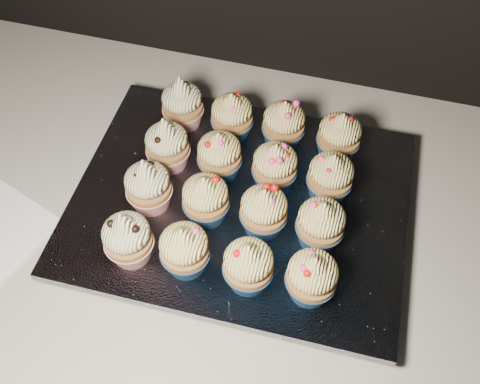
# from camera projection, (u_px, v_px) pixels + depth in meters

# --- Properties ---
(cabinet) EXTENTS (2.40, 0.60, 0.86)m
(cabinet) POSITION_uv_depth(u_px,v_px,m) (185.00, 313.00, 1.18)
(cabinet) COLOR black
(cabinet) RESTS_ON ground
(worktop) EXTENTS (2.44, 0.64, 0.04)m
(worktop) POSITION_uv_depth(u_px,v_px,m) (160.00, 196.00, 0.82)
(worktop) COLOR beige
(worktop) RESTS_ON cabinet
(baking_tray) EXTENTS (0.43, 0.33, 0.02)m
(baking_tray) POSITION_uv_depth(u_px,v_px,m) (240.00, 208.00, 0.77)
(baking_tray) COLOR black
(baking_tray) RESTS_ON worktop
(foil_lining) EXTENTS (0.47, 0.37, 0.01)m
(foil_lining) POSITION_uv_depth(u_px,v_px,m) (240.00, 201.00, 0.75)
(foil_lining) COLOR silver
(foil_lining) RESTS_ON baking_tray
(cupcake_0) EXTENTS (0.06, 0.06, 0.10)m
(cupcake_0) POSITION_uv_depth(u_px,v_px,m) (128.00, 238.00, 0.66)
(cupcake_0) COLOR #B41A19
(cupcake_0) RESTS_ON foil_lining
(cupcake_1) EXTENTS (0.06, 0.06, 0.08)m
(cupcake_1) POSITION_uv_depth(u_px,v_px,m) (185.00, 249.00, 0.66)
(cupcake_1) COLOR navy
(cupcake_1) RESTS_ON foil_lining
(cupcake_2) EXTENTS (0.06, 0.06, 0.08)m
(cupcake_2) POSITION_uv_depth(u_px,v_px,m) (248.00, 265.00, 0.64)
(cupcake_2) COLOR navy
(cupcake_2) RESTS_ON foil_lining
(cupcake_3) EXTENTS (0.06, 0.06, 0.08)m
(cupcake_3) POSITION_uv_depth(u_px,v_px,m) (312.00, 277.00, 0.63)
(cupcake_3) COLOR navy
(cupcake_3) RESTS_ON foil_lining
(cupcake_4) EXTENTS (0.06, 0.06, 0.10)m
(cupcake_4) POSITION_uv_depth(u_px,v_px,m) (148.00, 185.00, 0.71)
(cupcake_4) COLOR #B41A19
(cupcake_4) RESTS_ON foil_lining
(cupcake_5) EXTENTS (0.06, 0.06, 0.08)m
(cupcake_5) POSITION_uv_depth(u_px,v_px,m) (206.00, 199.00, 0.70)
(cupcake_5) COLOR navy
(cupcake_5) RESTS_ON foil_lining
(cupcake_6) EXTENTS (0.06, 0.06, 0.08)m
(cupcake_6) POSITION_uv_depth(u_px,v_px,m) (264.00, 211.00, 0.69)
(cupcake_6) COLOR navy
(cupcake_6) RESTS_ON foil_lining
(cupcake_7) EXTENTS (0.06, 0.06, 0.08)m
(cupcake_7) POSITION_uv_depth(u_px,v_px,m) (321.00, 224.00, 0.68)
(cupcake_7) COLOR navy
(cupcake_7) RESTS_ON foil_lining
(cupcake_8) EXTENTS (0.06, 0.06, 0.10)m
(cupcake_8) POSITION_uv_depth(u_px,v_px,m) (167.00, 145.00, 0.75)
(cupcake_8) COLOR #B41A19
(cupcake_8) RESTS_ON foil_lining
(cupcake_9) EXTENTS (0.06, 0.06, 0.08)m
(cupcake_9) POSITION_uv_depth(u_px,v_px,m) (219.00, 156.00, 0.74)
(cupcake_9) COLOR navy
(cupcake_9) RESTS_ON foil_lining
(cupcake_10) EXTENTS (0.06, 0.06, 0.08)m
(cupcake_10) POSITION_uv_depth(u_px,v_px,m) (275.00, 167.00, 0.73)
(cupcake_10) COLOR navy
(cupcake_10) RESTS_ON foil_lining
(cupcake_11) EXTENTS (0.06, 0.06, 0.08)m
(cupcake_11) POSITION_uv_depth(u_px,v_px,m) (330.00, 177.00, 0.72)
(cupcake_11) COLOR navy
(cupcake_11) RESTS_ON foil_lining
(cupcake_12) EXTENTS (0.06, 0.06, 0.10)m
(cupcake_12) POSITION_uv_depth(u_px,v_px,m) (182.00, 104.00, 0.80)
(cupcake_12) COLOR #B41A19
(cupcake_12) RESTS_ON foil_lining
(cupcake_13) EXTENTS (0.06, 0.06, 0.08)m
(cupcake_13) POSITION_uv_depth(u_px,v_px,m) (232.00, 117.00, 0.79)
(cupcake_13) COLOR navy
(cupcake_13) RESTS_ON foil_lining
(cupcake_14) EXTENTS (0.06, 0.06, 0.08)m
(cupcake_14) POSITION_uv_depth(u_px,v_px,m) (284.00, 125.00, 0.78)
(cupcake_14) COLOR navy
(cupcake_14) RESTS_ON foil_lining
(cupcake_15) EXTENTS (0.06, 0.06, 0.08)m
(cupcake_15) POSITION_uv_depth(u_px,v_px,m) (339.00, 137.00, 0.76)
(cupcake_15) COLOR navy
(cupcake_15) RESTS_ON foil_lining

